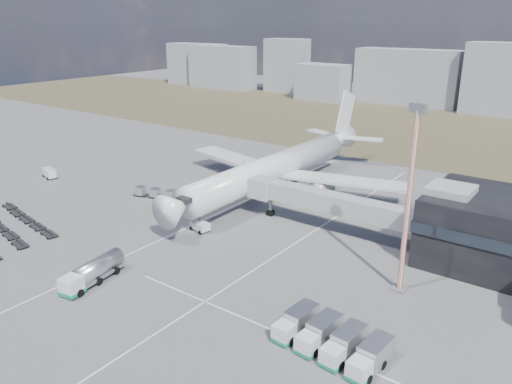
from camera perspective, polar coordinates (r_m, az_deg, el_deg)
The scene contains 13 objects.
ground at distance 78.81m, azimuth -10.68°, elevation -6.13°, with size 420.00×420.00×0.00m, color #565659.
grass_strip at distance 169.82m, azimuth 17.42°, elevation 7.02°, with size 420.00×90.00×0.01m, color #463F2A.
lane_markings at distance 74.60m, azimuth -3.78°, elevation -7.33°, with size 47.12×110.00×0.01m.
jet_bridge at distance 82.69m, azimuth 7.20°, elevation -0.91°, with size 30.30×3.80×7.05m.
airliner at distance 100.17m, azimuth 2.64°, elevation 2.95°, with size 51.59×64.53×17.62m.
skyline at distance 208.65m, azimuth 21.80°, elevation 11.51°, with size 306.18×25.21×25.47m.
fuel_tanker at distance 70.22m, azimuth -18.17°, elevation -8.68°, with size 3.97×10.02×3.15m.
pushback_tug at distance 83.20m, azimuth -6.42°, elevation -3.93°, with size 3.41×1.92×1.52m, color silver.
utility_van at distance 118.92m, azimuth -22.54°, elevation 1.98°, with size 3.95×1.79×2.14m, color silver.
catering_truck at distance 102.24m, azimuth 7.70°, elevation 0.84°, with size 3.10×6.09×2.68m.
service_trucks_near at distance 55.29m, azimuth 8.58°, elevation -16.27°, with size 11.93×7.26×2.54m.
uld_row at distance 97.84m, azimuth -9.75°, elevation -0.32°, with size 15.74×6.14×1.75m.
floodlight_mast at distance 63.57m, azimuth 17.01°, elevation -1.13°, with size 2.31×1.86×24.15m.
Camera 1 is at (53.05, -47.85, 33.26)m, focal length 35.00 mm.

